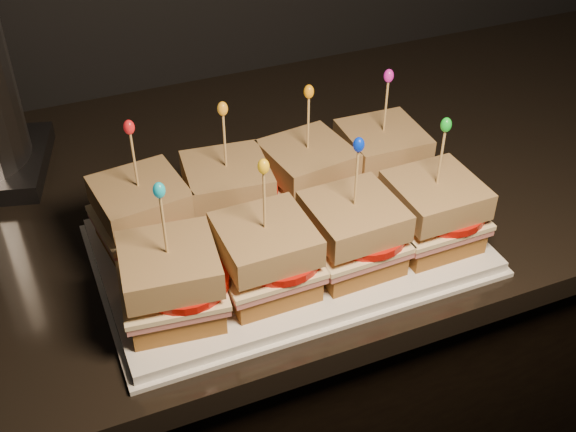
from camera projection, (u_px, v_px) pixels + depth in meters
name	position (u px, v px, depth m)	size (l,w,h in m)	color
cabinet	(308.00, 380.00, 1.30)	(2.14, 0.62, 0.86)	black
granite_slab	(314.00, 175.00, 1.03)	(2.18, 0.66, 0.03)	black
platter	(288.00, 247.00, 0.86)	(0.43, 0.27, 0.02)	white
platter_rim	(288.00, 250.00, 0.87)	(0.45, 0.28, 0.01)	white
sandwich_0_bread_bot	(145.00, 233.00, 0.85)	(0.09, 0.09, 0.03)	#61360F
sandwich_0_ham	(144.00, 222.00, 0.84)	(0.10, 0.10, 0.01)	#C0595B
sandwich_0_cheese	(143.00, 217.00, 0.83)	(0.11, 0.10, 0.01)	#FFE7B0
sandwich_0_tomato	(154.00, 213.00, 0.83)	(0.09, 0.09, 0.01)	#BB1109
sandwich_0_bread_top	(140.00, 197.00, 0.81)	(0.10, 0.10, 0.03)	#60330D
sandwich_0_pick	(135.00, 163.00, 0.79)	(0.00, 0.00, 0.09)	tan
sandwich_0_frill	(129.00, 127.00, 0.76)	(0.01, 0.01, 0.02)	red
sandwich_1_bread_bot	(229.00, 213.00, 0.88)	(0.09, 0.09, 0.03)	#61360F
sandwich_1_ham	(228.00, 202.00, 0.87)	(0.10, 0.10, 0.01)	#C0595B
sandwich_1_cheese	(228.00, 197.00, 0.86)	(0.11, 0.10, 0.01)	#FFE7B0
sandwich_1_tomato	(239.00, 192.00, 0.86)	(0.09, 0.09, 0.01)	#BB1109
sandwich_1_bread_top	(227.00, 177.00, 0.85)	(0.10, 0.10, 0.03)	#60330D
sandwich_1_pick	(225.00, 144.00, 0.82)	(0.00, 0.00, 0.09)	tan
sandwich_1_frill	(223.00, 109.00, 0.79)	(0.01, 0.01, 0.02)	orange
sandwich_2_bread_bot	(307.00, 194.00, 0.91)	(0.09, 0.09, 0.03)	#61360F
sandwich_2_ham	(307.00, 183.00, 0.90)	(0.10, 0.10, 0.01)	#C0595B
sandwich_2_cheese	(307.00, 178.00, 0.90)	(0.11, 0.10, 0.01)	#FFE7B0
sandwich_2_tomato	(318.00, 174.00, 0.89)	(0.09, 0.09, 0.01)	#BB1109
sandwich_2_bread_top	(308.00, 159.00, 0.88)	(0.10, 0.10, 0.03)	#60330D
sandwich_2_pick	(308.00, 126.00, 0.85)	(0.00, 0.00, 0.09)	tan
sandwich_2_frill	(309.00, 92.00, 0.82)	(0.01, 0.01, 0.02)	orange
sandwich_3_bread_bot	(379.00, 176.00, 0.94)	(0.09, 0.09, 0.03)	#61360F
sandwich_3_ham	(380.00, 165.00, 0.93)	(0.10, 0.10, 0.01)	#C0595B
sandwich_3_cheese	(381.00, 161.00, 0.93)	(0.11, 0.10, 0.01)	#FFE7B0
sandwich_3_tomato	(392.00, 156.00, 0.92)	(0.09, 0.09, 0.01)	#BB1109
sandwich_3_bread_top	(383.00, 142.00, 0.91)	(0.10, 0.10, 0.03)	#60330D
sandwich_3_pick	(386.00, 109.00, 0.88)	(0.00, 0.00, 0.09)	tan
sandwich_3_frill	(389.00, 76.00, 0.85)	(0.01, 0.01, 0.02)	#D51BAF
sandwich_4_bread_bot	(174.00, 302.00, 0.76)	(0.09, 0.09, 0.03)	#61360F
sandwich_4_ham	(172.00, 290.00, 0.74)	(0.10, 0.10, 0.01)	#C0595B
sandwich_4_cheese	(172.00, 285.00, 0.74)	(0.11, 0.10, 0.01)	#FFE7B0
sandwich_4_tomato	(184.00, 280.00, 0.74)	(0.09, 0.09, 0.01)	#BB1109
sandwich_4_bread_top	(169.00, 264.00, 0.72)	(0.10, 0.10, 0.03)	#60330D
sandwich_4_pick	(164.00, 228.00, 0.70)	(0.00, 0.00, 0.09)	tan
sandwich_4_frill	(159.00, 190.00, 0.67)	(0.01, 0.01, 0.02)	#12ABC2
sandwich_5_bread_bot	(266.00, 276.00, 0.79)	(0.09, 0.09, 0.03)	#61360F
sandwich_5_ham	(266.00, 265.00, 0.78)	(0.10, 0.10, 0.01)	#C0595B
sandwich_5_cheese	(266.00, 260.00, 0.77)	(0.11, 0.10, 0.01)	#FFE7B0
sandwich_5_tomato	(278.00, 255.00, 0.77)	(0.09, 0.09, 0.01)	#BB1109
sandwich_5_bread_top	(265.00, 239.00, 0.76)	(0.10, 0.10, 0.03)	#60330D
sandwich_5_pick	(264.00, 204.00, 0.73)	(0.00, 0.00, 0.09)	tan
sandwich_5_frill	(263.00, 166.00, 0.70)	(0.01, 0.01, 0.02)	yellow
sandwich_6_bread_bot	(351.00, 253.00, 0.82)	(0.09, 0.09, 0.03)	#61360F
sandwich_6_ham	(352.00, 241.00, 0.81)	(0.10, 0.10, 0.01)	#C0595B
sandwich_6_cheese	(352.00, 236.00, 0.80)	(0.11, 0.10, 0.01)	#FFE7B0
sandwich_6_tomato	(365.00, 232.00, 0.80)	(0.09, 0.09, 0.01)	#BB1109
sandwich_6_bread_top	(354.00, 216.00, 0.79)	(0.10, 0.10, 0.03)	#60330D
sandwich_6_pick	(356.00, 181.00, 0.76)	(0.00, 0.00, 0.09)	tan
sandwich_6_frill	(359.00, 145.00, 0.73)	(0.01, 0.01, 0.02)	#0428D5
sandwich_7_bread_bot	(430.00, 231.00, 0.85)	(0.09, 0.09, 0.03)	#61360F
sandwich_7_ham	(432.00, 219.00, 0.84)	(0.10, 0.10, 0.01)	#C0595B
sandwich_7_cheese	(432.00, 215.00, 0.84)	(0.11, 0.10, 0.01)	#FFE7B0
sandwich_7_tomato	(445.00, 210.00, 0.83)	(0.09, 0.09, 0.01)	#BB1109
sandwich_7_bread_top	(435.00, 195.00, 0.82)	(0.10, 0.10, 0.03)	#60330D
sandwich_7_pick	(441.00, 161.00, 0.79)	(0.00, 0.00, 0.09)	tan
sandwich_7_frill	(446.00, 125.00, 0.76)	(0.01, 0.01, 0.02)	green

